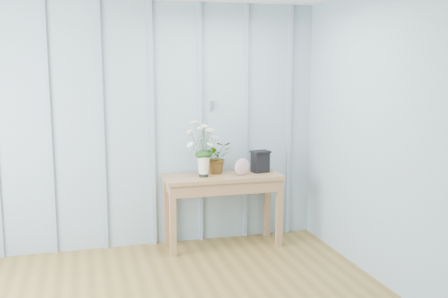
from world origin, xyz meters
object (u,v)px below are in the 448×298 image
object	(u,v)px
sideboard	(223,186)
carved_box	(260,161)
felt_disc_vessel	(242,167)
daisy_vase	(203,141)

from	to	relation	value
sideboard	carved_box	distance (m)	0.48
sideboard	carved_box	xyz separation A→B (m)	(0.42, 0.04, 0.23)
sideboard	felt_disc_vessel	world-z (taller)	felt_disc_vessel
sideboard	carved_box	world-z (taller)	carved_box
daisy_vase	sideboard	bearing A→B (deg)	5.10
sideboard	felt_disc_vessel	distance (m)	0.28
daisy_vase	felt_disc_vessel	world-z (taller)	daisy_vase
sideboard	felt_disc_vessel	xyz separation A→B (m)	(0.19, -0.06, 0.20)
felt_disc_vessel	carved_box	size ratio (longest dim) A/B	0.76
felt_disc_vessel	carved_box	distance (m)	0.25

